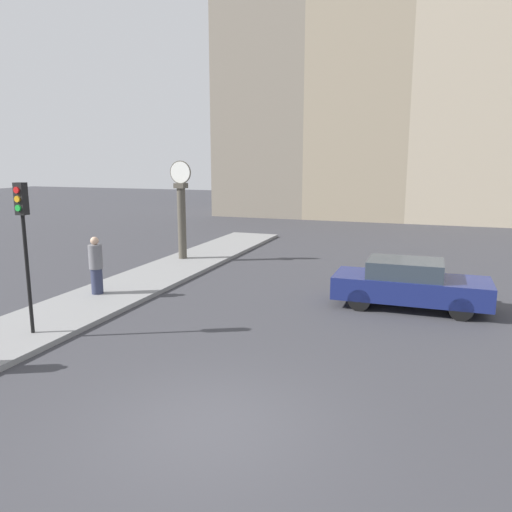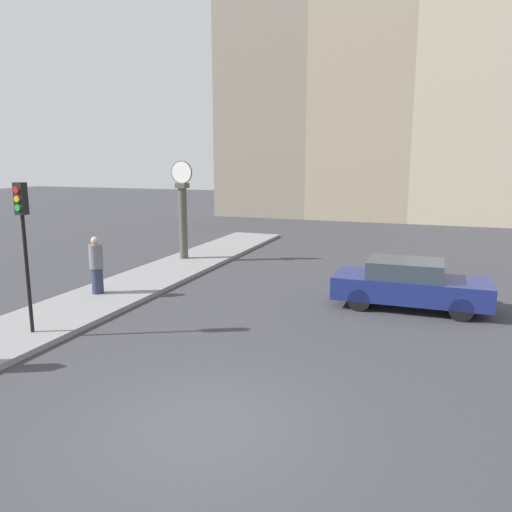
{
  "view_description": "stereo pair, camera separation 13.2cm",
  "coord_description": "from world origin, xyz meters",
  "px_view_note": "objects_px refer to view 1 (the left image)",
  "views": [
    {
      "loc": [
        3.28,
        -6.87,
        4.35
      ],
      "look_at": [
        -1.82,
        7.55,
        1.39
      ],
      "focal_mm": 35.0,
      "sensor_mm": 36.0,
      "label": 1
    },
    {
      "loc": [
        3.4,
        -6.83,
        4.35
      ],
      "look_at": [
        -1.82,
        7.55,
        1.39
      ],
      "focal_mm": 35.0,
      "sensor_mm": 36.0,
      "label": 2
    }
  ],
  "objects_px": {
    "street_clock": "(182,212)",
    "pedestrian_grey_jacket": "(96,266)",
    "sedan_car": "(409,284)",
    "traffic_light_near": "(23,227)"
  },
  "relations": [
    {
      "from": "pedestrian_grey_jacket",
      "to": "sedan_car",
      "type": "bearing_deg",
      "value": 13.05
    },
    {
      "from": "sedan_car",
      "to": "pedestrian_grey_jacket",
      "type": "xyz_separation_m",
      "value": [
        -9.43,
        -2.19,
        0.32
      ]
    },
    {
      "from": "sedan_car",
      "to": "pedestrian_grey_jacket",
      "type": "distance_m",
      "value": 9.69
    },
    {
      "from": "traffic_light_near",
      "to": "pedestrian_grey_jacket",
      "type": "xyz_separation_m",
      "value": [
        -0.79,
        3.62,
        -1.74
      ]
    },
    {
      "from": "traffic_light_near",
      "to": "pedestrian_grey_jacket",
      "type": "height_order",
      "value": "traffic_light_near"
    },
    {
      "from": "pedestrian_grey_jacket",
      "to": "street_clock",
      "type": "bearing_deg",
      "value": 91.53
    },
    {
      "from": "street_clock",
      "to": "pedestrian_grey_jacket",
      "type": "height_order",
      "value": "street_clock"
    },
    {
      "from": "street_clock",
      "to": "sedan_car",
      "type": "bearing_deg",
      "value": -22.32
    },
    {
      "from": "street_clock",
      "to": "pedestrian_grey_jacket",
      "type": "distance_m",
      "value": 6.23
    },
    {
      "from": "sedan_car",
      "to": "traffic_light_near",
      "type": "xyz_separation_m",
      "value": [
        -8.64,
        -5.81,
        2.05
      ]
    }
  ]
}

